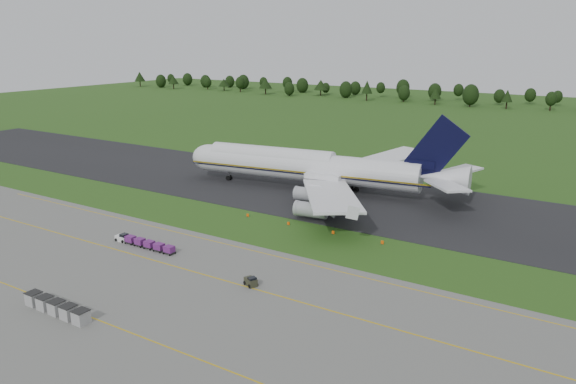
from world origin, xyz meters
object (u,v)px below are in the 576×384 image
Objects in this scene: baggage_train at (143,243)px; uld_row at (57,307)px; edge_markers at (310,228)px; utility_cart at (251,282)px; aircraft at (312,167)px.

uld_row is at bearing -69.77° from baggage_train.
uld_row is 0.39× the size of edge_markers.
aircraft is at bearing 110.83° from utility_cart.
utility_cart is (24.55, -2.71, -0.19)m from baggage_train.
uld_row is at bearing -128.24° from utility_cart.
baggage_train is 1.17× the size of uld_row.
aircraft reaches higher than uld_row.
aircraft is 29.04m from edge_markers.
baggage_train is at bearing 110.23° from uld_row.
aircraft is at bearing 92.65° from uld_row.
utility_cart is at bearing 51.76° from uld_row.
edge_markers is at bearing 50.34° from baggage_train.
baggage_train is 5.75× the size of utility_cart.
baggage_train is 24.70m from utility_cart.
edge_markers is at bearing -60.42° from aircraft.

